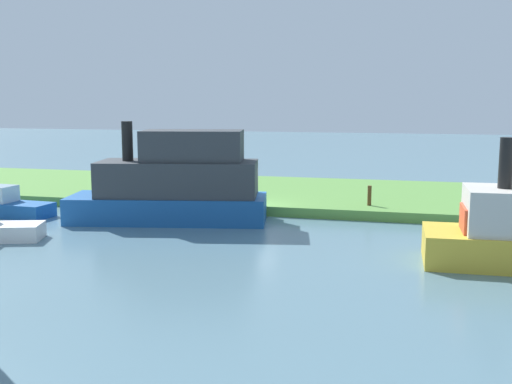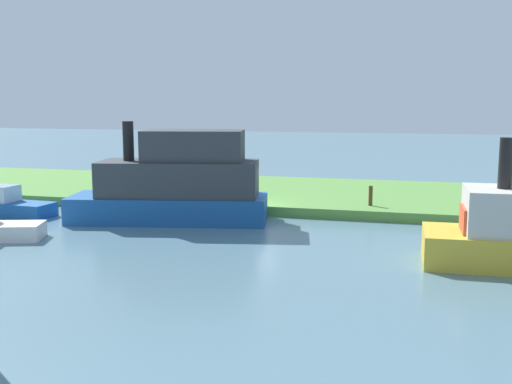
{
  "view_description": "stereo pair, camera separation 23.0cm",
  "coord_description": "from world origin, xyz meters",
  "px_view_note": "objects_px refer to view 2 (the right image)",
  "views": [
    {
      "loc": [
        -7.82,
        29.48,
        5.81
      ],
      "look_at": [
        -1.51,
        5.0,
        2.0
      ],
      "focal_mm": 43.14,
      "sensor_mm": 36.0,
      "label": 1
    },
    {
      "loc": [
        -8.05,
        29.42,
        5.81
      ],
      "look_at": [
        -1.51,
        5.0,
        2.0
      ],
      "focal_mm": 43.14,
      "sensor_mm": 36.0,
      "label": 2
    }
  ],
  "objects_px": {
    "riverboat_paddlewheel": "(175,185)",
    "skiff_small": "(8,205)",
    "person_on_bank": "(248,185)",
    "mooring_post": "(371,196)"
  },
  "relations": [
    {
      "from": "mooring_post",
      "to": "riverboat_paddlewheel",
      "type": "xyz_separation_m",
      "value": [
        8.95,
        3.95,
        0.77
      ]
    },
    {
      "from": "riverboat_paddlewheel",
      "to": "skiff_small",
      "type": "relative_size",
      "value": 2.11
    },
    {
      "from": "mooring_post",
      "to": "person_on_bank",
      "type": "bearing_deg",
      "value": -6.25
    },
    {
      "from": "riverboat_paddlewheel",
      "to": "skiff_small",
      "type": "xyz_separation_m",
      "value": [
        8.75,
        0.82,
        -1.23
      ]
    },
    {
      "from": "person_on_bank",
      "to": "mooring_post",
      "type": "distance_m",
      "value": 6.67
    },
    {
      "from": "mooring_post",
      "to": "riverboat_paddlewheel",
      "type": "height_order",
      "value": "riverboat_paddlewheel"
    },
    {
      "from": "person_on_bank",
      "to": "skiff_small",
      "type": "relative_size",
      "value": 0.3
    },
    {
      "from": "mooring_post",
      "to": "skiff_small",
      "type": "height_order",
      "value": "skiff_small"
    },
    {
      "from": "person_on_bank",
      "to": "mooring_post",
      "type": "bearing_deg",
      "value": 173.75
    },
    {
      "from": "mooring_post",
      "to": "riverboat_paddlewheel",
      "type": "relative_size",
      "value": 0.1
    }
  ]
}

